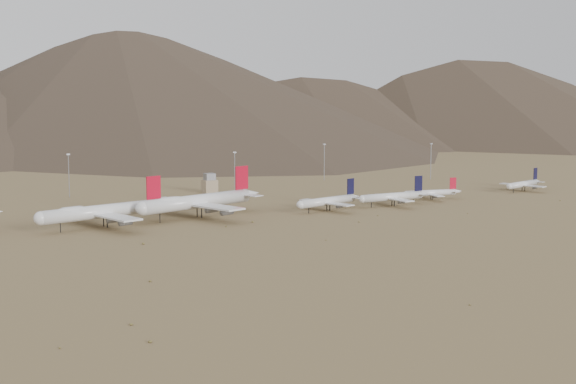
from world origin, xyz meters
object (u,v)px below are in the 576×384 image
narrowbody_a (329,201)px  widebody_centre (103,211)px  widebody_east (198,201)px  control_tower (210,184)px  narrowbody_b (394,197)px

narrowbody_a → widebody_centre: bearing=162.5°
widebody_east → control_tower: 98.25m
widebody_east → narrowbody_b: size_ratio=1.61×
control_tower → narrowbody_b: bearing=-55.9°
control_tower → widebody_east: bearing=-115.6°
narrowbody_b → narrowbody_a: bearing=177.3°
widebody_east → narrowbody_b: widebody_east is taller
widebody_east → narrowbody_a: (68.93, -9.55, -3.03)m
narrowbody_a → narrowbody_b: size_ratio=0.98×
narrowbody_b → control_tower: bearing=122.5°
widebody_centre → narrowbody_a: (117.38, -2.77, -2.36)m
narrowbody_a → control_tower: 101.70m
widebody_east → control_tower: size_ratio=6.30×
narrowbody_b → widebody_east: bearing=173.0°
widebody_east → narrowbody_a: size_ratio=1.65×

